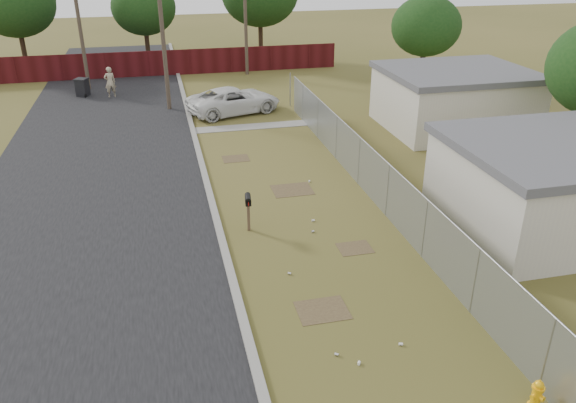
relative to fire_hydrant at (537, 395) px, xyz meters
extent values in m
plane|color=brown|center=(-2.70, 9.41, -0.36)|extent=(120.00, 120.00, 0.00)
cube|color=black|center=(-10.20, 17.41, -0.35)|extent=(9.00, 60.00, 0.02)
cube|color=#98978E|center=(-5.70, 17.41, -0.30)|extent=(0.25, 60.00, 0.12)
cube|color=#98978E|center=(-2.70, 20.91, -0.34)|extent=(6.20, 1.00, 0.03)
cylinder|color=gray|center=(0.40, 0.41, 0.64)|extent=(0.06, 0.06, 2.00)
cylinder|color=gray|center=(0.40, 3.41, 0.64)|extent=(0.06, 0.06, 2.00)
cylinder|color=gray|center=(0.40, 6.41, 0.64)|extent=(0.06, 0.06, 2.00)
cylinder|color=gray|center=(0.40, 9.41, 0.64)|extent=(0.06, 0.06, 2.00)
cylinder|color=gray|center=(0.40, 12.41, 0.64)|extent=(0.06, 0.06, 2.00)
cylinder|color=gray|center=(0.40, 15.41, 0.64)|extent=(0.06, 0.06, 2.00)
cylinder|color=gray|center=(0.40, 18.41, 0.64)|extent=(0.06, 0.06, 2.00)
cylinder|color=gray|center=(0.40, 21.41, 0.64)|extent=(0.06, 0.06, 2.00)
cylinder|color=gray|center=(0.40, 24.41, 0.64)|extent=(0.06, 0.06, 2.00)
cylinder|color=gray|center=(0.40, 10.41, 1.64)|extent=(0.04, 26.00, 0.04)
cube|color=#8E9599|center=(0.40, 10.41, 0.64)|extent=(0.01, 26.00, 2.00)
cube|color=black|center=(0.46, 10.41, -0.06)|extent=(0.03, 26.00, 0.60)
cube|color=#430E11|center=(-8.70, 34.41, 0.54)|extent=(30.00, 0.12, 1.80)
cylinder|color=#493F31|center=(-6.70, 25.41, 4.14)|extent=(0.24, 0.24, 9.00)
cylinder|color=#493F31|center=(-11.70, 31.41, 4.14)|extent=(0.24, 0.24, 9.00)
cylinder|color=#493F31|center=(-0.70, 33.41, 4.14)|extent=(0.24, 0.24, 9.00)
cube|color=beige|center=(6.30, 7.41, 1.04)|extent=(8.00, 6.00, 2.80)
cube|color=beige|center=(7.80, 18.41, 1.04)|extent=(7.00, 6.00, 2.80)
cube|color=#525257|center=(7.80, 18.41, 2.59)|extent=(7.28, 6.24, 0.30)
cylinder|color=#382719|center=(-16.70, 38.41, 1.29)|extent=(0.36, 0.36, 3.30)
ellipsoid|color=#133311|center=(-16.70, 38.41, 4.52)|extent=(5.70, 5.70, 4.84)
cylinder|color=#382719|center=(-7.70, 39.41, 1.07)|extent=(0.36, 0.36, 2.86)
ellipsoid|color=#133311|center=(-7.70, 39.41, 3.87)|extent=(4.94, 4.94, 4.20)
cylinder|color=#382719|center=(1.30, 38.41, 1.40)|extent=(0.36, 0.36, 3.52)
cylinder|color=#382719|center=(10.30, 27.41, 0.96)|extent=(0.36, 0.36, 2.64)
ellipsoid|color=#133311|center=(10.30, 27.41, 3.54)|extent=(4.56, 4.56, 3.88)
cylinder|color=#F5AF0C|center=(0.00, 0.00, -0.06)|extent=(0.27, 0.27, 0.52)
cylinder|color=#F5AF0C|center=(0.00, 0.00, 0.20)|extent=(0.35, 0.35, 0.04)
sphere|color=#F5AF0C|center=(0.00, 0.00, 0.27)|extent=(0.26, 0.26, 0.21)
cylinder|color=#F5AF0C|center=(0.00, 0.00, 0.38)|extent=(0.05, 0.05, 0.05)
cylinder|color=#F5AF0C|center=(-0.12, -0.03, 0.00)|extent=(0.12, 0.12, 0.10)
cylinder|color=#F5AF0C|center=(0.12, 0.04, 0.00)|extent=(0.12, 0.12, 0.10)
cylinder|color=#F5AF0C|center=(0.04, -0.11, 0.00)|extent=(0.15, 0.14, 0.13)
cube|color=brown|center=(-4.68, 9.46, 0.20)|extent=(0.11, 0.11, 1.10)
cube|color=black|center=(-4.68, 9.46, 0.78)|extent=(0.26, 0.55, 0.20)
cylinder|color=black|center=(-4.68, 9.46, 0.88)|extent=(0.26, 0.55, 0.20)
cube|color=#B8130D|center=(-4.71, 9.18, 0.78)|extent=(0.03, 0.05, 0.11)
imported|color=silver|center=(-3.08, 23.72, 0.39)|extent=(5.84, 3.96, 1.49)
imported|color=tan|center=(-10.14, 29.03, 0.60)|extent=(0.79, 0.63, 1.91)
cube|color=black|center=(-11.92, 29.68, 0.17)|extent=(0.87, 0.87, 1.06)
cube|color=black|center=(-11.92, 29.68, 0.72)|extent=(0.96, 0.96, 0.09)
cylinder|color=black|center=(-11.75, 29.25, -0.25)|extent=(0.14, 0.22, 0.22)
cylinder|color=silver|center=(-2.00, 2.57, -0.32)|extent=(0.12, 0.10, 0.07)
cylinder|color=silver|center=(-3.96, 6.37, -0.32)|extent=(0.12, 0.12, 0.07)
cylinder|color=silver|center=(-2.32, 9.57, -0.32)|extent=(0.11, 0.08, 0.07)
cylinder|color=silver|center=(-3.68, 2.57, -0.32)|extent=(0.12, 0.12, 0.07)
cylinder|color=silver|center=(-1.52, 13.02, -0.32)|extent=(0.10, 0.12, 0.07)
cylinder|color=silver|center=(-2.56, 8.77, -0.32)|extent=(0.12, 0.10, 0.07)
cylinder|color=silver|center=(-3.26, 2.16, -0.32)|extent=(0.11, 0.12, 0.07)
camera|label=1|loc=(-7.32, -7.63, 8.96)|focal=35.00mm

